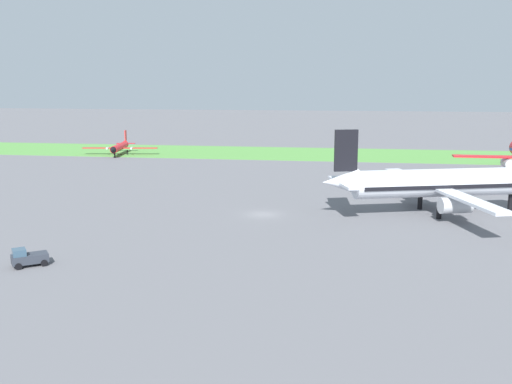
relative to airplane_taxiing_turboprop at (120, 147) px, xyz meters
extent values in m
plane|color=slate|center=(46.56, -62.46, -2.15)|extent=(600.00, 600.00, 0.00)
cube|color=#549342|center=(46.56, 9.72, -2.11)|extent=(360.00, 28.00, 0.08)
cylinder|color=red|center=(0.05, -0.34, -0.01)|extent=(3.57, 12.95, 1.78)
cone|color=black|center=(1.05, -7.39, -0.01)|extent=(1.98, 2.01, 1.75)
cone|color=red|center=(-1.00, 7.06, 0.21)|extent=(1.94, 2.69, 1.60)
cube|color=red|center=(0.05, -0.34, -0.15)|extent=(3.50, 12.25, 0.25)
cube|color=red|center=(4.85, 0.70, -0.32)|extent=(9.87, 2.61, 0.18)
cube|color=red|center=(-4.85, -0.68, -0.32)|extent=(9.87, 2.61, 0.18)
cylinder|color=#B7BABF|center=(3.17, -0.04, -0.32)|extent=(0.76, 1.49, 0.57)
cylinder|color=#B7BABF|center=(-3.03, -0.92, -0.32)|extent=(0.76, 1.49, 0.57)
cube|color=red|center=(-0.95, 6.71, 2.30)|extent=(0.44, 1.62, 2.85)
cube|color=red|center=(0.28, 6.89, 0.16)|extent=(2.62, 1.41, 0.14)
cube|color=red|center=(-2.19, 6.54, 0.16)|extent=(2.62, 1.41, 0.14)
cylinder|color=black|center=(0.80, -5.63, -1.53)|extent=(0.32, 0.32, 1.25)
cylinder|color=black|center=(1.67, 0.79, -1.53)|extent=(0.32, 0.32, 1.25)
cylinder|color=black|center=(-1.82, 0.29, -1.53)|extent=(0.32, 0.32, 1.25)
cylinder|color=silver|center=(72.12, -57.86, 2.41)|extent=(26.28, 11.72, 4.02)
cone|color=silver|center=(57.49, -62.46, 2.92)|extent=(5.96, 4.98, 3.61)
cube|color=black|center=(72.12, -57.86, 2.11)|extent=(24.91, 11.36, 0.56)
cube|color=silver|center=(68.79, -49.72, 1.71)|extent=(7.70, 17.48, 0.40)
cube|color=silver|center=(74.05, -66.44, 1.71)|extent=(7.70, 17.48, 0.40)
cylinder|color=#B7BABF|center=(69.74, -52.73, 0.28)|extent=(4.84, 3.42, 2.21)
cylinder|color=#B7BABF|center=(73.10, -63.43, 0.28)|extent=(4.84, 3.42, 2.21)
cube|color=black|center=(58.19, -62.24, 7.34)|extent=(3.28, 1.45, 5.84)
cube|color=silver|center=(57.42, -59.80, 2.82)|extent=(3.62, 5.53, 0.32)
cube|color=silver|center=(58.95, -64.68, 2.82)|extent=(3.62, 5.53, 0.32)
cylinder|color=black|center=(82.57, -54.57, -0.87)|extent=(0.72, 0.72, 2.56)
cylinder|color=black|center=(69.43, -55.40, -0.87)|extent=(0.72, 0.72, 2.56)
cylinder|color=black|center=(71.32, -61.42, -0.87)|extent=(0.72, 0.72, 2.56)
cube|color=red|center=(88.48, -17.83, 1.43)|extent=(16.24, 2.38, 0.37)
cylinder|color=#B7BABF|center=(91.40, -17.83, 0.10)|extent=(2.05, 4.06, 2.05)
cube|color=#2D333D|center=(25.77, -89.88, -1.35)|extent=(3.96, 3.61, 0.90)
cube|color=#334C60|center=(24.97, -90.49, -0.55)|extent=(1.95, 1.99, 0.70)
cylinder|color=black|center=(25.31, -91.36, -1.80)|extent=(0.71, 0.62, 0.70)
cylinder|color=black|center=(24.23, -89.92, -1.80)|extent=(0.71, 0.62, 0.70)
cylinder|color=black|center=(27.32, -89.84, -1.80)|extent=(0.71, 0.62, 0.70)
cylinder|color=black|center=(26.24, -88.40, -1.80)|extent=(0.71, 0.62, 0.70)
camera|label=1|loc=(58.16, -144.37, 16.95)|focal=41.07mm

